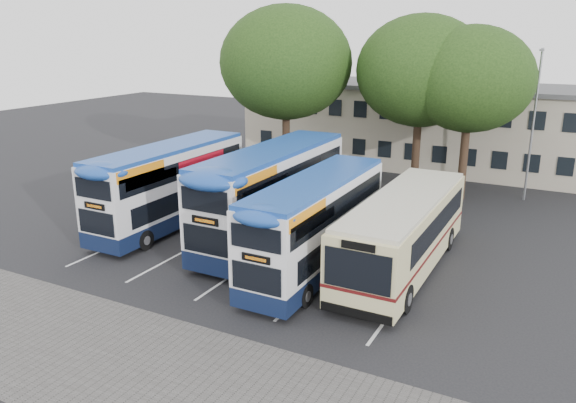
% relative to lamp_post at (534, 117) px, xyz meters
% --- Properties ---
extents(ground, '(120.00, 120.00, 0.00)m').
position_rel_lamp_post_xyz_m(ground, '(-6.00, -19.97, -5.08)').
color(ground, black).
rests_on(ground, ground).
extents(paving_strip, '(40.00, 6.00, 0.01)m').
position_rel_lamp_post_xyz_m(paving_strip, '(-8.00, -24.97, -5.08)').
color(paving_strip, '#595654').
rests_on(paving_strip, ground).
extents(bay_lines, '(14.12, 11.00, 0.01)m').
position_rel_lamp_post_xyz_m(bay_lines, '(-9.75, -14.97, -5.08)').
color(bay_lines, silver).
rests_on(bay_lines, ground).
extents(depot_building, '(32.40, 8.40, 6.20)m').
position_rel_lamp_post_xyz_m(depot_building, '(-6.00, 7.02, -1.93)').
color(depot_building, '#AC9E8B').
rests_on(depot_building, ground).
extents(lamp_post, '(0.25, 1.05, 9.06)m').
position_rel_lamp_post_xyz_m(lamp_post, '(0.00, 0.00, 0.00)').
color(lamp_post, gray).
rests_on(lamp_post, ground).
extents(tree_left, '(8.56, 8.56, 11.68)m').
position_rel_lamp_post_xyz_m(tree_left, '(-14.85, -3.28, 2.94)').
color(tree_left, black).
rests_on(tree_left, ground).
extents(tree_mid, '(8.04, 8.04, 11.06)m').
position_rel_lamp_post_xyz_m(tree_mid, '(-6.62, -1.05, 2.54)').
color(tree_mid, black).
rests_on(tree_mid, ground).
extents(tree_right, '(7.30, 7.30, 10.39)m').
position_rel_lamp_post_xyz_m(tree_right, '(-3.55, -1.55, 2.19)').
color(tree_right, black).
rests_on(tree_right, ground).
extents(bus_dd_left, '(2.52, 10.38, 4.32)m').
position_rel_lamp_post_xyz_m(bus_dd_left, '(-16.14, -13.83, -2.70)').
color(bus_dd_left, '#0F1A39').
rests_on(bus_dd_left, ground).
extents(bus_dd_mid, '(2.68, 11.07, 4.61)m').
position_rel_lamp_post_xyz_m(bus_dd_mid, '(-10.30, -13.27, -2.54)').
color(bus_dd_mid, '#0F1A39').
rests_on(bus_dd_mid, ground).
extents(bus_dd_right, '(2.40, 9.90, 4.12)m').
position_rel_lamp_post_xyz_m(bus_dd_right, '(-6.83, -15.70, -2.81)').
color(bus_dd_right, '#0F1A39').
rests_on(bus_dd_right, ground).
extents(bus_single, '(2.82, 11.07, 3.30)m').
position_rel_lamp_post_xyz_m(bus_single, '(-3.58, -13.79, -3.21)').
color(bus_single, beige).
rests_on(bus_single, ground).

